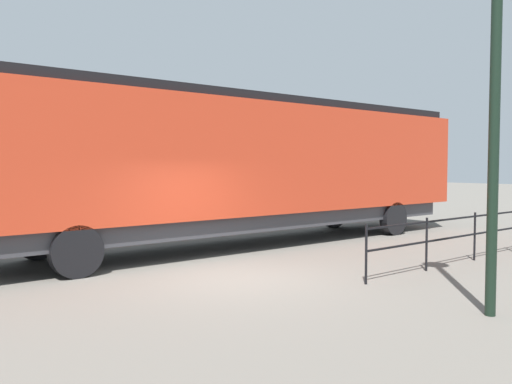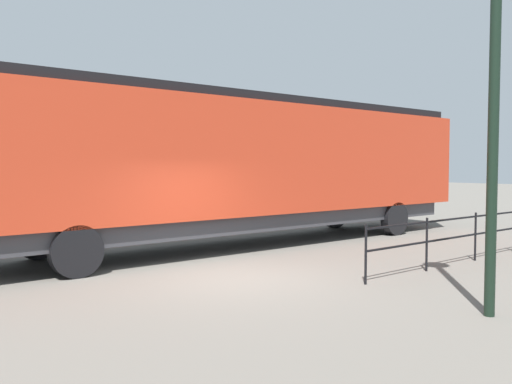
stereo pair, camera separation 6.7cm
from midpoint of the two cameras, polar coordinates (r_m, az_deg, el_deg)
name	(u,v)px [view 2 (the right image)]	position (r m, az deg, el deg)	size (l,w,h in m)	color
ground_plane	(234,278)	(10.89, -2.22, -9.37)	(120.00, 120.00, 0.00)	#666059
locomotive	(257,163)	(15.45, 0.27, 3.14)	(2.99, 16.67, 4.26)	red
platform_fence	(496,226)	(14.75, 24.80, -3.39)	(0.05, 10.32, 1.18)	black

